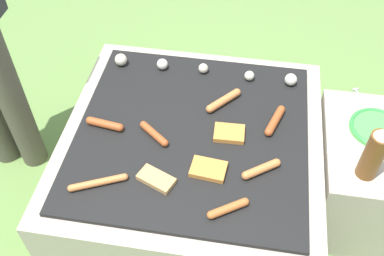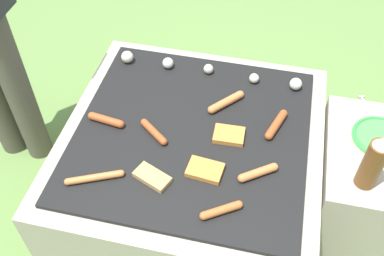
% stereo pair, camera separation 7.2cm
% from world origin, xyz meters
% --- Properties ---
extents(ground_plane, '(14.00, 14.00, 0.00)m').
position_xyz_m(ground_plane, '(0.00, 0.00, 0.00)').
color(ground_plane, '#608442').
extents(grill, '(0.97, 0.97, 0.42)m').
position_xyz_m(grill, '(0.00, 0.00, 0.21)').
color(grill, '#A89E8C').
rests_on(grill, ground_plane).
extents(side_ledge, '(0.37, 0.51, 0.42)m').
position_xyz_m(side_ledge, '(0.68, 0.06, 0.21)').
color(side_ledge, '#A89E8C').
rests_on(side_ledge, ground_plane).
extents(sausage_front_center, '(0.13, 0.14, 0.03)m').
position_xyz_m(sausage_front_center, '(0.10, 0.17, 0.43)').
color(sausage_front_center, '#C6753D').
rests_on(sausage_front_center, grill).
extents(sausage_back_left, '(0.13, 0.10, 0.03)m').
position_xyz_m(sausage_back_left, '(0.27, -0.15, 0.43)').
color(sausage_back_left, '#C6753D').
rests_on(sausage_back_left, grill).
extents(sausage_back_center, '(0.15, 0.05, 0.03)m').
position_xyz_m(sausage_back_center, '(-0.33, -0.03, 0.43)').
color(sausage_back_center, '#A34C23').
rests_on(sausage_back_center, grill).
extents(sausage_front_left, '(0.19, 0.10, 0.02)m').
position_xyz_m(sausage_front_left, '(-0.27, -0.29, 0.43)').
color(sausage_front_left, '#C6753D').
rests_on(sausage_front_left, grill).
extents(sausage_mid_left, '(0.07, 0.16, 0.03)m').
position_xyz_m(sausage_mid_left, '(0.30, 0.09, 0.43)').
color(sausage_mid_left, '#A34C23').
rests_on(sausage_mid_left, grill).
extents(sausage_mid_right, '(0.12, 0.10, 0.03)m').
position_xyz_m(sausage_mid_right, '(-0.14, -0.04, 0.43)').
color(sausage_mid_right, '#A34C23').
rests_on(sausage_mid_right, grill).
extents(sausage_front_right, '(0.13, 0.09, 0.03)m').
position_xyz_m(sausage_front_right, '(0.17, -0.32, 0.43)').
color(sausage_front_right, '#B7602D').
rests_on(sausage_front_right, grill).
extents(bread_slice_left, '(0.14, 0.11, 0.02)m').
position_xyz_m(bread_slice_left, '(-0.08, -0.24, 0.43)').
color(bread_slice_left, tan).
rests_on(bread_slice_left, grill).
extents(bread_slice_right, '(0.11, 0.09, 0.02)m').
position_xyz_m(bread_slice_right, '(0.14, 0.01, 0.43)').
color(bread_slice_right, '#D18438').
rests_on(bread_slice_right, grill).
extents(bread_slice_center, '(0.13, 0.10, 0.02)m').
position_xyz_m(bread_slice_center, '(0.09, -0.17, 0.43)').
color(bread_slice_center, '#D18438').
rests_on(bread_slice_center, grill).
extents(mushroom_row, '(0.77, 0.06, 0.05)m').
position_xyz_m(mushroom_row, '(-0.03, 0.33, 0.44)').
color(mushroom_row, beige).
rests_on(mushroom_row, grill).
extents(plate_colorful, '(0.20, 0.20, 0.02)m').
position_xyz_m(plate_colorful, '(0.68, 0.12, 0.43)').
color(plate_colorful, '#4CB24C').
rests_on(plate_colorful, side_ledge).
extents(condiment_bottle, '(0.07, 0.07, 0.23)m').
position_xyz_m(condiment_bottle, '(0.62, -0.09, 0.53)').
color(condiment_bottle, brown).
rests_on(condiment_bottle, side_ledge).
extents(fork_utensil, '(0.09, 0.19, 0.01)m').
position_xyz_m(fork_utensil, '(0.65, 0.25, 0.42)').
color(fork_utensil, silver).
rests_on(fork_utensil, side_ledge).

